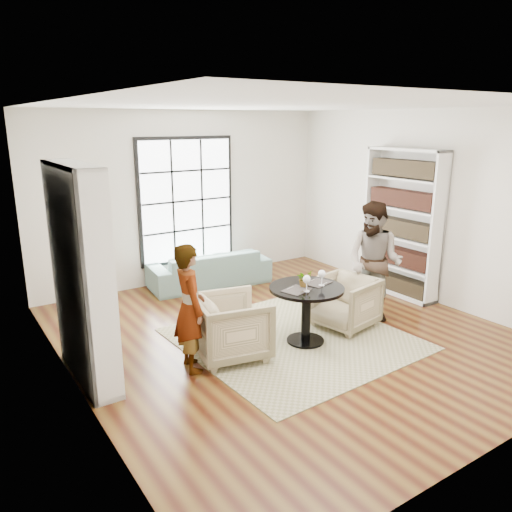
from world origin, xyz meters
TOP-DOWN VIEW (x-y plane):
  - ground at (0.00, 0.00)m, footprint 6.00×6.00m
  - room_shell at (0.00, 0.54)m, footprint 6.00×6.01m
  - rug at (-0.02, -0.19)m, footprint 2.85×2.85m
  - pedestal_table at (0.05, -0.35)m, footprint 0.96×0.96m
  - sofa at (0.14, 2.45)m, footprint 2.17×1.03m
  - armchair_left at (-0.96, -0.16)m, footprint 1.01×0.99m
  - armchair_right at (0.83, -0.24)m, footprint 0.93×0.91m
  - person_left at (-1.51, -0.16)m, footprint 0.44×0.60m
  - person_right at (1.38, -0.24)m, footprint 0.90×1.01m
  - placemat_left at (-0.14, -0.38)m, footprint 0.40×0.35m
  - placemat_right at (0.27, -0.31)m, footprint 0.40×0.35m
  - cutlery_left at (-0.14, -0.38)m, footprint 0.20×0.25m
  - cutlery_right at (0.27, -0.31)m, footprint 0.20×0.25m
  - wine_glass_left at (-0.07, -0.48)m, footprint 0.10×0.10m
  - wine_glass_right at (0.24, -0.42)m, footprint 0.10×0.10m
  - flower_centerpiece at (0.03, -0.32)m, footprint 0.21×0.19m

SIDE VIEW (x-z plane):
  - ground at x=0.00m, z-range 0.00..0.00m
  - rug at x=-0.02m, z-range 0.00..0.01m
  - sofa at x=0.14m, z-range 0.00..0.61m
  - armchair_right at x=0.83m, z-range 0.00..0.72m
  - armchair_left at x=-0.96m, z-range 0.00..0.78m
  - pedestal_table at x=0.05m, z-range 0.17..0.94m
  - person_left at x=-1.51m, z-range 0.00..1.51m
  - placemat_left at x=-0.14m, z-range 0.77..0.77m
  - placemat_right at x=0.27m, z-range 0.77..0.77m
  - cutlery_left at x=-0.14m, z-range 0.77..0.78m
  - cutlery_right at x=0.27m, z-range 0.77..0.78m
  - person_right at x=1.38m, z-range 0.00..1.73m
  - flower_centerpiece at x=0.03m, z-range 0.77..0.99m
  - wine_glass_right at x=0.24m, z-range 0.81..1.02m
  - wine_glass_left at x=-0.07m, z-range 0.81..1.03m
  - room_shell at x=0.00m, z-range -1.74..4.26m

